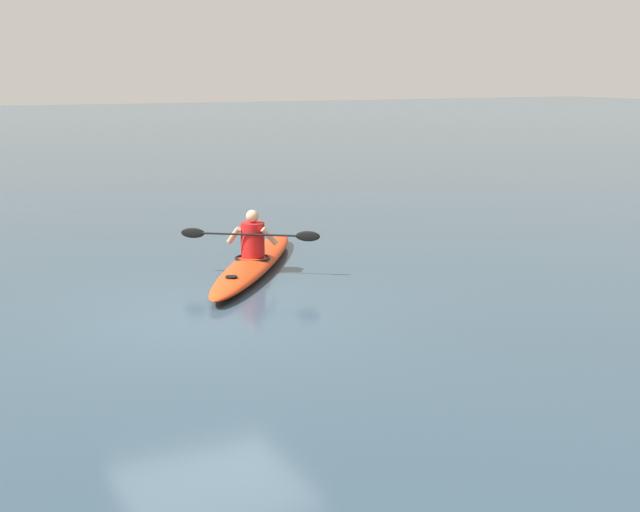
{
  "coord_description": "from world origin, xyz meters",
  "views": [
    {
      "loc": [
        3.68,
        10.69,
        3.25
      ],
      "look_at": [
        -1.48,
        0.46,
        0.79
      ],
      "focal_mm": 48.39,
      "sensor_mm": 36.0,
      "label": 1
    }
  ],
  "objects": [
    {
      "name": "ground_plane",
      "position": [
        0.0,
        0.0,
        0.0
      ],
      "size": [
        160.0,
        160.0,
        0.0
      ],
      "primitive_type": "plane",
      "color": "#283D4C"
    },
    {
      "name": "kayaker",
      "position": [
        -1.59,
        -2.25,
        0.58
      ],
      "size": [
        1.91,
        1.37,
        0.78
      ],
      "color": "red",
      "rests_on": "kayak"
    },
    {
      "name": "kayak",
      "position": [
        -1.64,
        -2.32,
        0.13
      ],
      "size": [
        3.44,
        4.46,
        0.26
      ],
      "color": "red",
      "rests_on": "ground"
    }
  ]
}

